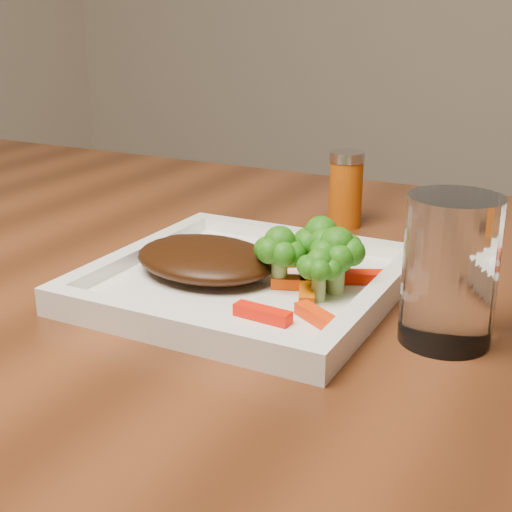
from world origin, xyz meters
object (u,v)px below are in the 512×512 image
at_px(spice_shaker, 346,189).
at_px(steak, 206,258).
at_px(drinking_glass, 450,271).
at_px(plate, 247,285).

bearing_deg(spice_shaker, steak, -101.06).
relative_size(steak, spice_shaker, 1.58).
bearing_deg(drinking_glass, spice_shaker, 125.21).
bearing_deg(steak, spice_shaker, 78.94).
xyz_separation_m(steak, drinking_glass, (0.23, -0.02, 0.03)).
bearing_deg(spice_shaker, drinking_glass, -54.79).
bearing_deg(plate, steak, -175.41).
xyz_separation_m(spice_shaker, drinking_glass, (0.19, -0.26, 0.01)).
bearing_deg(drinking_glass, steak, 176.24).
height_order(steak, spice_shaker, spice_shaker).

